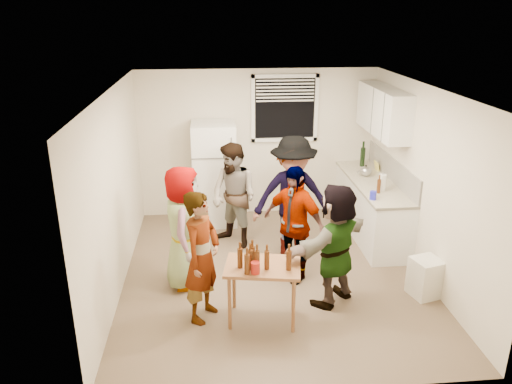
{
  "coord_description": "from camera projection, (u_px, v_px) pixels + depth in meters",
  "views": [
    {
      "loc": [
        -0.8,
        -5.96,
        3.42
      ],
      "look_at": [
        -0.22,
        0.15,
        1.15
      ],
      "focal_mm": 35.0,
      "sensor_mm": 36.0,
      "label": 1
    }
  ],
  "objects": [
    {
      "name": "upper_cabinets",
      "position": [
        383.0,
        111.0,
        7.57
      ],
      "size": [
        0.34,
        1.6,
        0.7
      ],
      "primitive_type": "cube",
      "color": "white",
      "rests_on": "room"
    },
    {
      "name": "kettle",
      "position": [
        365.0,
        176.0,
        7.96
      ],
      "size": [
        0.29,
        0.26,
        0.19
      ],
      "primitive_type": null,
      "rotation": [
        0.0,
        0.0,
        0.34
      ],
      "color": "silver",
      "rests_on": "countertop"
    },
    {
      "name": "counter_lower",
      "position": [
        371.0,
        209.0,
        7.9
      ],
      "size": [
        0.6,
        2.2,
        0.86
      ],
      "primitive_type": "cube",
      "color": "white",
      "rests_on": "ground"
    },
    {
      "name": "refrigerator",
      "position": [
        214.0,
        174.0,
        8.22
      ],
      "size": [
        0.7,
        0.7,
        1.7
      ],
      "primitive_type": "cube",
      "color": "white",
      "rests_on": "ground"
    },
    {
      "name": "paper_towel",
      "position": [
        381.0,
        190.0,
        7.33
      ],
      "size": [
        0.11,
        0.11,
        0.24
      ],
      "primitive_type": "cylinder",
      "color": "white",
      "rests_on": "countertop"
    },
    {
      "name": "guest_grey",
      "position": [
        187.0,
        283.0,
        6.59
      ],
      "size": [
        1.66,
        0.88,
        0.51
      ],
      "primitive_type": "imported",
      "rotation": [
        0.0,
        0.0,
        1.51
      ],
      "color": "#9C9C9C",
      "rests_on": "ground"
    },
    {
      "name": "serving_table",
      "position": [
        262.0,
        319.0,
        5.84
      ],
      "size": [
        0.92,
        0.69,
        0.71
      ],
      "primitive_type": null,
      "rotation": [
        0.0,
        0.0,
        -0.17
      ],
      "color": "brown",
      "rests_on": "ground"
    },
    {
      "name": "guest_back_left",
      "position": [
        235.0,
        244.0,
        7.67
      ],
      "size": [
        1.68,
        1.67,
        0.6
      ],
      "primitive_type": "imported",
      "rotation": [
        0.0,
        0.0,
        -0.8
      ],
      "color": "brown",
      "rests_on": "ground"
    },
    {
      "name": "red_cup",
      "position": [
        255.0,
        273.0,
        5.42
      ],
      "size": [
        0.1,
        0.1,
        0.13
      ],
      "primitive_type": "cylinder",
      "color": "#9F1B12",
      "rests_on": "serving_table"
    },
    {
      "name": "room",
      "position": [
        273.0,
        274.0,
        6.82
      ],
      "size": [
        4.0,
        4.5,
        2.5
      ],
      "primitive_type": null,
      "color": "silver",
      "rests_on": "ground"
    },
    {
      "name": "guest_stripe",
      "position": [
        205.0,
        316.0,
        5.89
      ],
      "size": [
        1.65,
        1.25,
        0.37
      ],
      "primitive_type": "imported",
      "rotation": [
        0.0,
        0.0,
        1.07
      ],
      "color": "#141933",
      "rests_on": "ground"
    },
    {
      "name": "beer_bottle_counter",
      "position": [
        378.0,
        193.0,
        7.22
      ],
      "size": [
        0.05,
        0.05,
        0.21
      ],
      "primitive_type": "cylinder",
      "color": "#47230C",
      "rests_on": "countertop"
    },
    {
      "name": "beer_bottle_table",
      "position": [
        267.0,
        269.0,
        5.51
      ],
      "size": [
        0.06,
        0.06,
        0.22
      ],
      "primitive_type": "cylinder",
      "color": "#47230C",
      "rests_on": "serving_table"
    },
    {
      "name": "countertop",
      "position": [
        373.0,
        182.0,
        7.74
      ],
      "size": [
        0.64,
        2.22,
        0.04
      ],
      "primitive_type": "cube",
      "color": "beige",
      "rests_on": "counter_lower"
    },
    {
      "name": "window",
      "position": [
        285.0,
        108.0,
        8.28
      ],
      "size": [
        1.12,
        0.1,
        1.06
      ],
      "primitive_type": null,
      "color": "white",
      "rests_on": "room"
    },
    {
      "name": "trash_bin",
      "position": [
        426.0,
        277.0,
        6.24
      ],
      "size": [
        0.42,
        0.42,
        0.5
      ],
      "primitive_type": "cube",
      "rotation": [
        0.0,
        0.0,
        0.27
      ],
      "color": "silver",
      "rests_on": "ground"
    },
    {
      "name": "picture_frame",
      "position": [
        377.0,
        166.0,
        8.22
      ],
      "size": [
        0.02,
        0.17,
        0.14
      ],
      "primitive_type": "cube",
      "color": "#F8E860",
      "rests_on": "countertop"
    },
    {
      "name": "guest_back_right",
      "position": [
        291.0,
        253.0,
        7.4
      ],
      "size": [
        1.15,
        1.78,
        0.66
      ],
      "primitive_type": "imported",
      "rotation": [
        0.0,
        0.0,
        -0.0
      ],
      "color": "#46464B",
      "rests_on": "ground"
    },
    {
      "name": "blue_cup",
      "position": [
        373.0,
        199.0,
        6.98
      ],
      "size": [
        0.09,
        0.09,
        0.12
      ],
      "primitive_type": "cylinder",
      "color": "#2426CD",
      "rests_on": "countertop"
    },
    {
      "name": "guest_orange",
      "position": [
        332.0,
        300.0,
        6.22
      ],
      "size": [
        2.07,
        2.09,
        0.45
      ],
      "primitive_type": "imported",
      "rotation": [
        0.0,
        0.0,
        3.83
      ],
      "color": "#C9883C",
      "rests_on": "ground"
    },
    {
      "name": "backsplash",
      "position": [
        392.0,
        169.0,
        7.7
      ],
      "size": [
        0.03,
        2.2,
        0.36
      ],
      "primitive_type": "cube",
      "color": "beige",
      "rests_on": "countertop"
    },
    {
      "name": "guest_black",
      "position": [
        292.0,
        276.0,
        6.76
      ],
      "size": [
        1.75,
        1.77,
        0.38
      ],
      "primitive_type": "imported",
      "rotation": [
        0.0,
        0.0,
        -0.76
      ],
      "color": "black",
      "rests_on": "ground"
    },
    {
      "name": "wine_bottle",
      "position": [
        362.0,
        166.0,
        8.46
      ],
      "size": [
        0.08,
        0.08,
        0.32
      ],
      "primitive_type": "cylinder",
      "color": "black",
      "rests_on": "countertop"
    }
  ]
}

